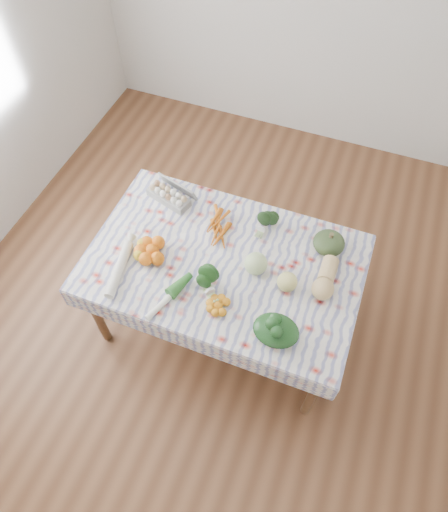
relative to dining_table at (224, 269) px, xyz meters
The scene contains 16 objects.
ground 0.68m from the dining_table, ahead, with size 4.50×4.50×0.00m, color brown.
dining_table is the anchor object (origin of this frame).
tablecloth 0.08m from the dining_table, ahead, with size 1.66×1.06×0.01m, color silver.
egg_carton 0.63m from the dining_table, 147.59° to the left, with size 0.30×0.12×0.08m, color #969591.
carrot_bunch 0.26m from the dining_table, 124.68° to the left, with size 0.25×0.23×0.05m, color #CA6212.
kale_bunch 0.39m from the dining_table, 66.32° to the left, with size 0.14×0.12×0.12m, color #1C3A17.
kabocha_squash 0.66m from the dining_table, 29.21° to the left, with size 0.19×0.19×0.13m, color #364C26.
cabbage 0.25m from the dining_table, ahead, with size 0.14×0.14×0.14m, color #BED991.
butternut_squash 0.63m from the dining_table, ahead, with size 0.13×0.28×0.13m, color tan.
orange_cluster 0.46m from the dining_table, 165.67° to the right, with size 0.27×0.27×0.09m, color orange.
broccoli 0.26m from the dining_table, 97.80° to the right, with size 0.15×0.15×0.11m, color #1B4A18.
mandarin_cluster 0.33m from the dining_table, 74.85° to the right, with size 0.17×0.17×0.05m, color orange.
grapefruit 0.43m from the dining_table, ahead, with size 0.12×0.12×0.12m, color #DBD475.
spinach_bag 0.58m from the dining_table, 39.13° to the right, with size 0.26×0.20×0.11m, color #143514.
daikon 0.64m from the dining_table, 152.42° to the right, with size 0.06×0.06×0.41m, color silver.
leek 0.42m from the dining_table, 119.57° to the right, with size 0.04×0.04×0.35m, color white.
Camera 1 is at (0.55, -1.45, 3.06)m, focal length 32.00 mm.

